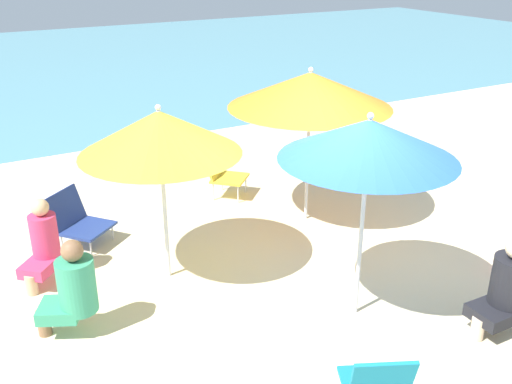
# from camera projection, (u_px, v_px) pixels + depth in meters

# --- Properties ---
(ground_plane) EXTENTS (40.00, 40.00, 0.00)m
(ground_plane) POSITION_uv_depth(u_px,v_px,m) (337.00, 277.00, 6.28)
(ground_plane) COLOR beige
(sea_water) EXTENTS (40.00, 16.00, 0.01)m
(sea_water) POSITION_uv_depth(u_px,v_px,m) (62.00, 65.00, 17.11)
(sea_water) COLOR #5693A3
(sea_water) RESTS_ON ground_plane
(umbrella_blue) EXTENTS (1.57, 1.57, 1.99)m
(umbrella_blue) POSITION_uv_depth(u_px,v_px,m) (369.00, 140.00, 5.00)
(umbrella_blue) COLOR silver
(umbrella_blue) RESTS_ON ground_plane
(umbrella_orange) EXTENTS (1.98, 1.98, 1.96)m
(umbrella_orange) POSITION_uv_depth(u_px,v_px,m) (310.00, 90.00, 6.95)
(umbrella_orange) COLOR silver
(umbrella_orange) RESTS_ON ground_plane
(umbrella_yellow) EXTENTS (1.61, 1.61, 1.89)m
(umbrella_yellow) POSITION_uv_depth(u_px,v_px,m) (160.00, 133.00, 5.68)
(umbrella_yellow) COLOR silver
(umbrella_yellow) RESTS_ON ground_plane
(beach_chair_a) EXTENTS (0.72, 0.72, 0.71)m
(beach_chair_a) POSITION_uv_depth(u_px,v_px,m) (222.00, 170.00, 8.16)
(beach_chair_a) COLOR gold
(beach_chair_a) RESTS_ON ground_plane
(beach_chair_b) EXTENTS (0.80, 0.81, 0.63)m
(beach_chair_b) POSITION_uv_depth(u_px,v_px,m) (77.00, 219.00, 6.88)
(beach_chair_b) COLOR navy
(beach_chair_b) RESTS_ON ground_plane
(beach_chair_c) EXTENTS (0.63, 0.66, 0.63)m
(beach_chair_c) POSITION_uv_depth(u_px,v_px,m) (377.00, 383.00, 4.32)
(beach_chair_c) COLOR teal
(beach_chair_c) RESTS_ON ground_plane
(person_a) EXTENTS (0.56, 0.48, 0.96)m
(person_a) POSITION_uv_depth(u_px,v_px,m) (72.00, 289.00, 5.19)
(person_a) COLOR #389970
(person_a) RESTS_ON ground_plane
(person_b) EXTENTS (0.49, 0.50, 0.91)m
(person_b) POSITION_uv_depth(u_px,v_px,m) (42.00, 243.00, 6.07)
(person_b) COLOR #DB3866
(person_b) RESTS_ON ground_plane
(person_c) EXTENTS (0.58, 0.36, 0.95)m
(person_c) POSITION_uv_depth(u_px,v_px,m) (507.00, 287.00, 5.25)
(person_c) COLOR black
(person_c) RESTS_ON ground_plane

